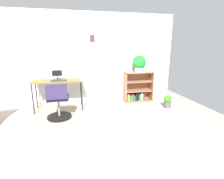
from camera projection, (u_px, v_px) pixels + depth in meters
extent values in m
plane|color=#A28A7C|center=(90.00, 142.00, 2.82)|extent=(6.24, 6.24, 0.00)
cube|color=silver|center=(80.00, 59.00, 4.56)|extent=(5.20, 0.10, 2.39)
cube|color=#3C2B25|center=(92.00, 38.00, 4.44)|extent=(0.13, 0.02, 0.17)
cube|color=brown|center=(58.00, 81.00, 4.14)|extent=(1.19, 0.50, 0.03)
cylinder|color=black|center=(33.00, 99.00, 3.91)|extent=(0.03, 0.03, 0.70)
cylinder|color=black|center=(82.00, 96.00, 4.15)|extent=(0.03, 0.03, 0.70)
cylinder|color=black|center=(36.00, 95.00, 4.31)|extent=(0.03, 0.03, 0.70)
cylinder|color=black|center=(81.00, 92.00, 4.55)|extent=(0.03, 0.03, 0.70)
cylinder|color=#262628|center=(57.00, 79.00, 4.25)|extent=(0.18, 0.18, 0.01)
cylinder|color=#262628|center=(57.00, 77.00, 4.24)|extent=(0.03, 0.03, 0.08)
cube|color=black|center=(57.00, 73.00, 4.20)|extent=(0.24, 0.02, 0.14)
cube|color=#232427|center=(59.00, 80.00, 4.07)|extent=(0.36, 0.13, 0.02)
cylinder|color=black|center=(60.00, 117.00, 3.78)|extent=(0.52, 0.52, 0.05)
cylinder|color=slate|center=(59.00, 107.00, 3.73)|extent=(0.05, 0.05, 0.38)
cube|color=#2A2344|center=(58.00, 97.00, 3.67)|extent=(0.44, 0.44, 0.08)
cube|color=#2A2344|center=(56.00, 92.00, 3.39)|extent=(0.42, 0.07, 0.30)
cube|color=#8C5D41|center=(125.00, 87.00, 4.78)|extent=(0.02, 0.30, 0.84)
cube|color=#8C5D41|center=(151.00, 86.00, 4.95)|extent=(0.02, 0.30, 0.84)
cube|color=#8C5D41|center=(139.00, 72.00, 4.77)|extent=(0.81, 0.30, 0.02)
cube|color=#8C5D41|center=(138.00, 100.00, 4.97)|extent=(0.81, 0.30, 0.02)
cube|color=#8C5D41|center=(137.00, 86.00, 5.00)|extent=(0.81, 0.02, 0.84)
cube|color=#8C5D41|center=(138.00, 91.00, 4.90)|extent=(0.76, 0.28, 0.02)
cube|color=#8C5D41|center=(138.00, 81.00, 4.83)|extent=(0.76, 0.28, 0.02)
cube|color=#B22D28|center=(126.00, 98.00, 4.86)|extent=(0.05, 0.10, 0.18)
cube|color=#B79323|center=(128.00, 97.00, 4.87)|extent=(0.05, 0.11, 0.20)
cube|color=#237238|center=(130.00, 98.00, 4.89)|extent=(0.06, 0.11, 0.15)
cube|color=#593372|center=(132.00, 97.00, 4.89)|extent=(0.04, 0.09, 0.19)
cube|color=#237238|center=(134.00, 98.00, 4.91)|extent=(0.04, 0.10, 0.14)
cube|color=black|center=(136.00, 97.00, 4.92)|extent=(0.05, 0.13, 0.20)
cube|color=black|center=(138.00, 97.00, 4.93)|extent=(0.04, 0.09, 0.18)
cube|color=#237238|center=(140.00, 97.00, 4.94)|extent=(0.06, 0.12, 0.18)
cube|color=beige|center=(141.00, 96.00, 4.95)|extent=(0.04, 0.11, 0.21)
cube|color=#593372|center=(143.00, 97.00, 4.97)|extent=(0.05, 0.10, 0.19)
cylinder|color=#B7B2A8|center=(139.00, 70.00, 4.73)|extent=(0.24, 0.24, 0.12)
sphere|color=#1C8A28|center=(139.00, 62.00, 4.68)|extent=(0.37, 0.37, 0.37)
cylinder|color=#474C51|center=(167.00, 105.00, 4.40)|extent=(0.17, 0.17, 0.15)
sphere|color=#338F1C|center=(168.00, 99.00, 4.36)|extent=(0.20, 0.20, 0.20)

